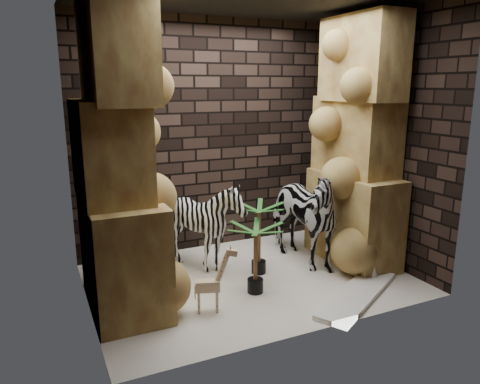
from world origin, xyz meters
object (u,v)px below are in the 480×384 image
zebra_left (204,229)px  surfboard (358,295)px  palm_back (255,258)px  zebra_right (298,207)px  giraffe_toy (208,279)px  palm_front (259,238)px

zebra_left → surfboard: (1.18, -1.38, -0.48)m
zebra_left → palm_back: bearing=-56.1°
zebra_left → zebra_right: bearing=1.2°
giraffe_toy → palm_front: (0.88, 0.63, 0.08)m
zebra_left → surfboard: 1.88m
palm_front → palm_back: palm_front is taller
palm_front → palm_back: (-0.27, -0.44, -0.04)m
zebra_left → giraffe_toy: bearing=-92.6°
giraffe_toy → palm_back: size_ratio=0.90×
palm_back → giraffe_toy: bearing=-163.0°
palm_front → palm_back: 0.52m
palm_front → surfboard: (0.65, -0.99, -0.40)m
zebra_right → palm_front: (-0.58, -0.09, -0.29)m
zebra_right → giraffe_toy: (-1.45, -0.72, -0.38)m
palm_front → giraffe_toy: bearing=-144.5°
zebra_right → giraffe_toy: bearing=-158.4°
palm_back → surfboard: size_ratio=0.54×
giraffe_toy → palm_back: palm_back is taller
giraffe_toy → palm_front: palm_front is taller
palm_back → zebra_right: bearing=32.1°
palm_front → palm_back: bearing=-121.2°
zebra_left → palm_back: (0.26, -0.83, -0.12)m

